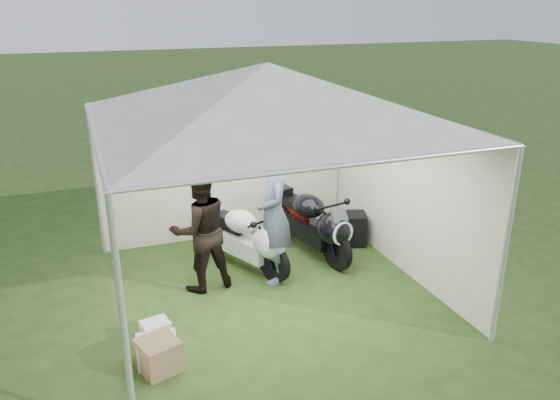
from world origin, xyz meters
The scene contains 11 objects.
ground centered at (0.00, 0.00, 0.00)m, with size 80.00×80.00×0.00m, color #233A14.
canopy_tent centered at (0.00, 0.03, 2.58)m, with size 5.66×5.66×3.00m.
motorcycle_white centered at (-0.07, 0.69, 0.50)m, with size 0.96×1.68×0.89m.
motorcycle_black centered at (1.00, 0.79, 0.53)m, with size 0.69×1.91×0.95m.
paddock_stand centered at (0.81, 1.65, 0.13)m, with size 0.36×0.22×0.27m, color #1033AA.
person_dark_jacket centered at (-0.82, 0.39, 0.85)m, with size 0.82×0.64×1.69m, color black.
person_blue_jacket centered at (0.17, 0.27, 0.98)m, with size 0.71×0.47×1.95m, color slate.
equipment_box centered at (1.70, 0.97, 0.25)m, with size 0.50×0.40×0.50m, color black.
crate_0 centered at (-1.65, -1.04, 0.14)m, with size 0.43×0.33×0.28m, color #B5BABE.
crate_1 centered at (-1.65, -1.18, 0.17)m, with size 0.39×0.39×0.35m, color brown.
crate_2 centered at (-1.60, -0.62, 0.11)m, with size 0.31×0.26×0.23m, color silver.
Camera 1 is at (-2.15, -6.14, 3.67)m, focal length 35.00 mm.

